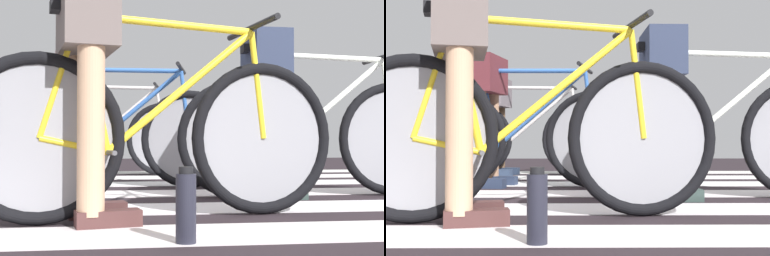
{
  "view_description": "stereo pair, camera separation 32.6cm",
  "coord_description": "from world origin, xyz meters",
  "views": [
    {
      "loc": [
        -0.2,
        -3.2,
        0.37
      ],
      "look_at": [
        0.15,
        -0.44,
        0.43
      ],
      "focal_mm": 49.79,
      "sensor_mm": 36.0,
      "label": 1
    },
    {
      "loc": [
        0.12,
        -3.2,
        0.37
      ],
      "look_at": [
        0.15,
        -0.44,
        0.43
      ],
      "focal_mm": 49.79,
      "sensor_mm": 36.0,
      "label": 2
    }
  ],
  "objects": [
    {
      "name": "ground",
      "position": [
        0.0,
        0.0,
        0.01
      ],
      "size": [
        18.0,
        14.0,
        0.02
      ],
      "color": "black"
    },
    {
      "name": "crosswalk_markings",
      "position": [
        -0.04,
        -0.11,
        0.02
      ],
      "size": [
        5.44,
        5.78,
        0.0
      ],
      "color": "silver",
      "rests_on": "ground"
    },
    {
      "name": "bicycle_1_of_4",
      "position": [
        -0.05,
        -0.85,
        0.41
      ],
      "size": [
        1.71,
        0.56,
        0.93
      ],
      "rotation": [
        0.0,
        0.0,
        0.2
      ],
      "color": "black",
      "rests_on": "ground"
    },
    {
      "name": "cyclist_1_of_4",
      "position": [
        -0.35,
        -0.92,
        0.67
      ],
      "size": [
        0.38,
        0.45,
        1.0
      ],
      "rotation": [
        0.0,
        0.0,
        0.2
      ],
      "color": "tan",
      "rests_on": "ground"
    },
    {
      "name": "bicycle_2_of_4",
      "position": [
        0.98,
        -0.02,
        0.41
      ],
      "size": [
        1.74,
        0.52,
        0.93
      ],
      "rotation": [
        0.0,
        0.0,
        0.02
      ],
      "color": "black",
      "rests_on": "ground"
    },
    {
      "name": "cyclist_2_of_4",
      "position": [
        0.67,
        -0.03,
        0.67
      ],
      "size": [
        0.32,
        0.41,
        1.0
      ],
      "rotation": [
        0.0,
        0.0,
        0.02
      ],
      "color": "tan",
      "rests_on": "ground"
    },
    {
      "name": "bicycle_3_of_4",
      "position": [
        -0.22,
        0.78,
        0.41
      ],
      "size": [
        1.71,
        0.56,
        0.93
      ],
      "rotation": [
        0.0,
        0.0,
        -0.2
      ],
      "color": "black",
      "rests_on": "ground"
    },
    {
      "name": "cyclist_3_of_4",
      "position": [
        -0.53,
        0.84,
        0.66
      ],
      "size": [
        0.38,
        0.45,
        0.99
      ],
      "rotation": [
        0.0,
        0.0,
        -0.2
      ],
      "color": "#A87A5B",
      "rests_on": "ground"
    },
    {
      "name": "bicycle_4_of_4",
      "position": [
        -0.32,
        2.07,
        0.41
      ],
      "size": [
        1.73,
        0.53,
        0.93
      ],
      "rotation": [
        0.0,
        0.0,
        -0.15
      ],
      "color": "black",
      "rests_on": "ground"
    },
    {
      "name": "cyclist_4_of_4",
      "position": [
        -0.63,
        2.11,
        0.64
      ],
      "size": [
        0.36,
        0.44,
        0.96
      ],
      "rotation": [
        0.0,
        0.0,
        -0.15
      ],
      "color": "brown",
      "rests_on": "ground"
    },
    {
      "name": "water_bottle",
      "position": [
        0.01,
        -1.42,
        0.14
      ],
      "size": [
        0.07,
        0.07,
        0.26
      ],
      "color": "#232431",
      "rests_on": "ground"
    }
  ]
}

